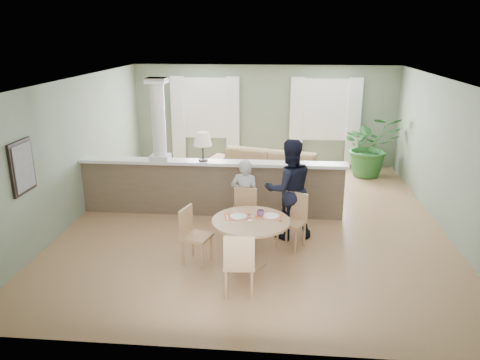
# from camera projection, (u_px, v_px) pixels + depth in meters

# --- Properties ---
(ground) EXTENTS (8.00, 8.00, 0.00)m
(ground) POSITION_uv_depth(u_px,v_px,m) (255.00, 219.00, 9.21)
(ground) COLOR tan
(ground) RESTS_ON ground
(room_shell) EXTENTS (7.02, 8.02, 2.71)m
(room_shell) POSITION_uv_depth(u_px,v_px,m) (257.00, 122.00, 9.25)
(room_shell) COLOR gray
(room_shell) RESTS_ON ground
(pony_wall) EXTENTS (5.32, 0.38, 2.70)m
(pony_wall) POSITION_uv_depth(u_px,v_px,m) (207.00, 180.00, 9.27)
(pony_wall) COLOR brown
(pony_wall) RESTS_ON ground
(sofa) EXTENTS (3.10, 1.88, 0.85)m
(sofa) POSITION_uv_depth(u_px,v_px,m) (265.00, 171.00, 10.88)
(sofa) COLOR #9C8455
(sofa) RESTS_ON ground
(houseplant) EXTENTS (1.57, 1.42, 1.56)m
(houseplant) POSITION_uv_depth(u_px,v_px,m) (370.00, 146.00, 11.75)
(houseplant) COLOR #255D25
(houseplant) RESTS_ON ground
(dining_table) EXTENTS (1.22, 1.22, 0.83)m
(dining_table) POSITION_uv_depth(u_px,v_px,m) (251.00, 229.00, 7.30)
(dining_table) COLOR tan
(dining_table) RESTS_ON ground
(chair_far_boy) EXTENTS (0.47, 0.47, 0.93)m
(chair_far_boy) POSITION_uv_depth(u_px,v_px,m) (244.00, 213.00, 8.14)
(chair_far_boy) COLOR tan
(chair_far_boy) RESTS_ON ground
(chair_far_man) EXTENTS (0.57, 0.57, 0.93)m
(chair_far_man) POSITION_uv_depth(u_px,v_px,m) (293.00, 218.00, 7.92)
(chair_far_man) COLOR tan
(chair_far_man) RESTS_ON ground
(chair_near) EXTENTS (0.47, 0.47, 0.96)m
(chair_near) POSITION_uv_depth(u_px,v_px,m) (239.00, 261.00, 6.38)
(chair_near) COLOR tan
(chair_near) RESTS_ON ground
(chair_side) EXTENTS (0.51, 0.51, 0.91)m
(chair_side) POSITION_uv_depth(u_px,v_px,m) (193.00, 233.00, 7.36)
(chair_side) COLOR tan
(chair_side) RESTS_ON ground
(child_person) EXTENTS (0.56, 0.41, 1.41)m
(child_person) POSITION_uv_depth(u_px,v_px,m) (245.00, 197.00, 8.33)
(child_person) COLOR #A1A0A6
(child_person) RESTS_ON ground
(man_person) EXTENTS (1.02, 0.89, 1.79)m
(man_person) POSITION_uv_depth(u_px,v_px,m) (289.00, 189.00, 8.17)
(man_person) COLOR black
(man_person) RESTS_ON ground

